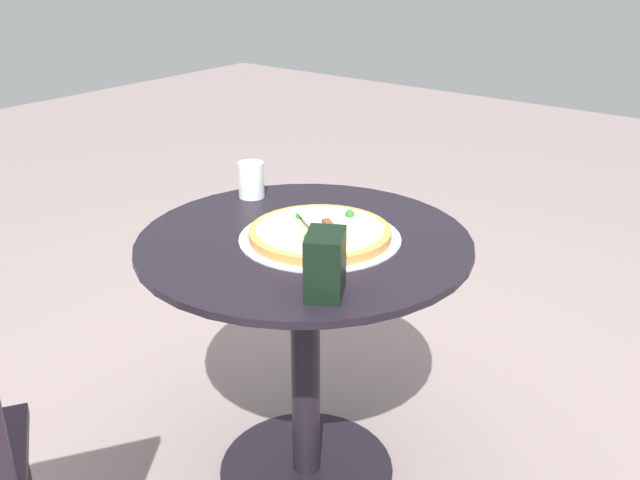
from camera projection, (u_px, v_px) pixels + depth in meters
name	position (u px, v px, depth m)	size (l,w,h in m)	color
ground_plane	(307.00, 471.00, 2.05)	(10.00, 10.00, 0.00)	gray
patio_table	(305.00, 319.00, 1.85)	(0.83, 0.83, 0.73)	black
pizza_on_tray	(320.00, 233.00, 1.75)	(0.40, 0.40, 0.05)	silver
pizza_server	(326.00, 224.00, 1.71)	(0.16, 0.20, 0.02)	silver
drinking_cup	(251.00, 180.00, 2.02)	(0.07, 0.07, 0.10)	white
napkin_dispenser	(325.00, 264.00, 1.46)	(0.11, 0.08, 0.14)	black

